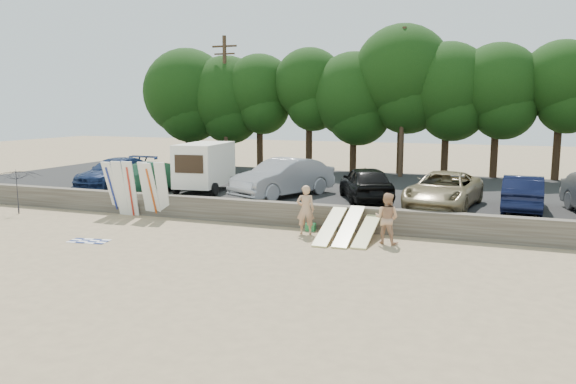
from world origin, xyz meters
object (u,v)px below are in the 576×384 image
at_px(car_2, 283,178).
at_px(cooler, 311,227).
at_px(box_trailer, 205,165).
at_px(beachgoer_a, 306,210).
at_px(car_0, 115,172).
at_px(car_1, 160,176).
at_px(car_4, 444,190).
at_px(car_3, 366,183).
at_px(beachgoer_b, 387,218).
at_px(beach_umbrella, 17,191).
at_px(car_5, 523,193).

distance_m(car_2, cooler, 4.89).
relative_size(car_2, cooler, 14.44).
height_order(box_trailer, beachgoer_a, box_trailer).
xyz_separation_m(box_trailer, beachgoer_a, (6.96, -4.50, -1.10)).
height_order(car_0, car_2, car_2).
xyz_separation_m(car_1, car_4, (14.13, 0.06, 0.02)).
xyz_separation_m(car_4, beachgoer_a, (-4.87, -3.96, -0.49)).
bearing_deg(car_3, box_trailer, -23.40).
bearing_deg(car_2, beachgoer_b, -15.15).
xyz_separation_m(car_2, car_4, (7.53, -0.46, -0.14)).
xyz_separation_m(car_1, beach_umbrella, (-4.80, -4.62, -0.38)).
bearing_deg(car_3, car_0, -23.10).
distance_m(beachgoer_a, beach_umbrella, 14.08).
relative_size(car_5, beach_umbrella, 1.89).
bearing_deg(box_trailer, car_1, -172.20).
height_order(box_trailer, car_5, box_trailer).
distance_m(car_0, car_2, 9.71).
bearing_deg(box_trailer, car_4, -9.23).
height_order(box_trailer, car_0, box_trailer).
bearing_deg(car_0, car_4, 1.03).
distance_m(car_3, cooler, 4.41).
bearing_deg(beachgoer_b, car_2, -28.41).
height_order(car_1, car_4, car_4).
relative_size(car_2, beachgoer_a, 2.81).
relative_size(car_0, car_4, 0.95).
relative_size(car_1, beach_umbrella, 1.91).
height_order(beachgoer_a, beachgoer_b, beachgoer_a).
relative_size(car_0, cooler, 13.75).
xyz_separation_m(box_trailer, beach_umbrella, (-7.10, -5.21, -1.02)).
distance_m(car_0, cooler, 13.02).
bearing_deg(car_2, beach_umbrella, -131.77).
relative_size(car_4, beach_umbrella, 2.34).
height_order(car_4, beachgoer_a, car_4).
bearing_deg(beachgoer_a, car_4, -159.02).
distance_m(car_3, beachgoer_b, 5.38).
bearing_deg(beach_umbrella, car_0, 71.56).
relative_size(car_1, beachgoer_b, 2.38).
distance_m(box_trailer, car_1, 2.46).
relative_size(car_0, beachgoer_b, 2.77).
distance_m(car_4, beachgoer_a, 6.30).
distance_m(box_trailer, car_3, 8.34).
bearing_deg(beach_umbrella, beachgoer_a, 2.90).
bearing_deg(car_4, cooler, -137.51).
bearing_deg(car_3, cooler, 47.57).
relative_size(car_2, car_3, 1.16).
xyz_separation_m(beachgoer_b, cooler, (-3.26, 1.01, -0.78)).
xyz_separation_m(car_1, beachgoer_a, (9.26, -3.90, -0.46)).
relative_size(car_3, car_4, 0.87).
bearing_deg(car_5, car_2, 2.93).
relative_size(car_3, cooler, 12.49).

